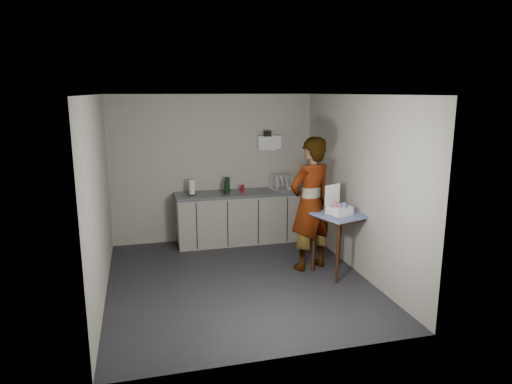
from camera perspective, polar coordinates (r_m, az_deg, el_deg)
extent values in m
plane|color=#26252A|center=(6.63, -2.25, -11.01)|extent=(4.00, 4.00, 0.00)
cube|color=beige|center=(8.15, -5.32, 2.93)|extent=(3.60, 0.02, 2.60)
cube|color=beige|center=(6.83, 12.50, 0.83)|extent=(0.02, 4.00, 2.60)
cube|color=beige|center=(6.12, -18.96, -0.88)|extent=(0.02, 4.00, 2.60)
cube|color=silver|center=(6.09, -2.46, 12.02)|extent=(3.60, 4.00, 0.01)
cube|color=black|center=(8.25, -2.06, -5.93)|extent=(2.20, 0.52, 0.08)
cube|color=#A29E90|center=(8.14, -2.08, -3.32)|extent=(2.20, 0.58, 0.86)
cube|color=#494D53|center=(8.03, -2.11, -0.19)|extent=(2.24, 0.62, 0.05)
cube|color=black|center=(7.73, -7.42, -4.26)|extent=(0.02, 0.01, 0.80)
cube|color=black|center=(7.81, -3.56, -4.01)|extent=(0.02, 0.01, 0.80)
cube|color=black|center=(7.93, 0.28, -3.74)|extent=(0.01, 0.01, 0.80)
cube|color=black|center=(8.07, 3.93, -3.47)|extent=(0.02, 0.01, 0.80)
cube|color=white|center=(8.24, 1.62, 6.24)|extent=(0.42, 0.16, 0.24)
cube|color=white|center=(8.30, 1.51, 5.32)|extent=(0.30, 0.06, 0.04)
cube|color=black|center=(8.13, 1.45, 7.29)|extent=(0.14, 0.02, 0.10)
cylinder|color=#381B0C|center=(6.51, 10.15, -7.66)|extent=(0.05, 0.05, 0.85)
cylinder|color=#381B0C|center=(6.85, 13.41, -6.76)|extent=(0.05, 0.05, 0.85)
cylinder|color=#381B0C|center=(6.88, 7.20, -6.44)|extent=(0.05, 0.05, 0.85)
cylinder|color=#381B0C|center=(7.21, 10.43, -5.67)|extent=(0.05, 0.05, 0.85)
cube|color=#381B0C|center=(6.73, 10.45, -3.02)|extent=(0.79, 0.79, 0.04)
cube|color=#1B3CA6|center=(6.72, 10.46, -2.72)|extent=(0.90, 0.90, 0.03)
imported|color=#B2A593|center=(6.83, 6.82, -1.51)|extent=(0.85, 0.70, 2.01)
imported|color=black|center=(7.90, -3.66, 0.88)|extent=(0.11, 0.12, 0.30)
cylinder|color=red|center=(8.04, -1.67, 0.46)|extent=(0.06, 0.06, 0.12)
cylinder|color=black|center=(8.00, -3.57, 0.92)|extent=(0.08, 0.08, 0.27)
cylinder|color=black|center=(7.88, -7.99, -0.30)|extent=(0.15, 0.15, 0.01)
cylinder|color=white|center=(7.86, -8.02, 0.64)|extent=(0.10, 0.10, 0.25)
cube|color=silver|center=(8.24, 3.25, 0.38)|extent=(0.42, 0.31, 0.02)
cylinder|color=silver|center=(8.03, 2.28, 1.13)|extent=(0.01, 0.01, 0.27)
cylinder|color=silver|center=(8.14, 4.81, 1.26)|extent=(0.01, 0.01, 0.27)
cylinder|color=silver|center=(8.28, 1.74, 1.49)|extent=(0.01, 0.01, 0.27)
cylinder|color=silver|center=(8.39, 4.20, 1.61)|extent=(0.01, 0.01, 0.27)
cylinder|color=white|center=(8.18, 2.56, 1.20)|extent=(0.05, 0.23, 0.23)
cylinder|color=white|center=(8.21, 3.12, 1.23)|extent=(0.05, 0.23, 0.23)
cylinder|color=white|center=(8.23, 3.68, 1.25)|extent=(0.05, 0.23, 0.23)
cube|color=white|center=(6.65, 10.36, -2.67)|extent=(0.38, 0.38, 0.01)
cube|color=white|center=(6.55, 11.27, -2.42)|extent=(0.27, 0.11, 0.11)
cube|color=white|center=(6.73, 9.53, -1.94)|extent=(0.27, 0.11, 0.11)
cube|color=white|center=(6.54, 9.53, -2.36)|extent=(0.11, 0.27, 0.11)
cube|color=white|center=(6.74, 11.21, -2.00)|extent=(0.11, 0.27, 0.11)
cube|color=white|center=(6.69, 9.53, -0.28)|extent=(0.27, 0.12, 0.29)
cylinder|color=silver|center=(6.64, 10.38, -2.18)|extent=(0.19, 0.19, 0.11)
sphere|color=pink|center=(6.56, 10.33, -1.69)|extent=(0.07, 0.07, 0.07)
sphere|color=#5DA9FF|center=(6.63, 10.94, -1.57)|extent=(0.07, 0.07, 0.07)
sphere|color=#52C76F|center=(6.65, 10.11, -1.49)|extent=(0.07, 0.07, 0.07)
sphere|color=pink|center=(6.62, 9.88, -1.55)|extent=(0.07, 0.07, 0.07)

